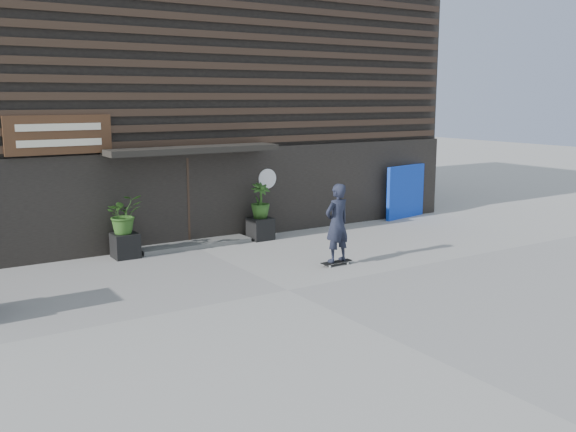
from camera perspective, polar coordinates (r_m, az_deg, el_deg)
ground at (r=13.04m, az=-0.02°, el=-6.63°), size 80.00×80.00×0.00m
entrance_step at (r=16.96m, az=-8.38°, el=-2.50°), size 3.00×0.80×0.12m
planter_pot_left at (r=16.07m, az=-14.30°, el=-2.56°), size 0.60×0.60×0.60m
bamboo_left at (r=15.91m, az=-14.43°, el=0.17°), size 0.86×0.75×0.96m
planter_pot_right at (r=17.58m, az=-2.47°, el=-1.13°), size 0.60×0.60×0.60m
bamboo_right at (r=17.43m, az=-2.49°, el=1.38°), size 0.54×0.54×0.96m
blue_tarp at (r=21.01m, az=10.44°, el=2.15°), size 1.80×0.47×1.70m
building at (r=21.55m, az=-14.61°, el=10.56°), size 18.00×11.00×8.00m
skateboarder at (r=14.73m, az=4.39°, el=-0.65°), size 0.78×0.51×1.92m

